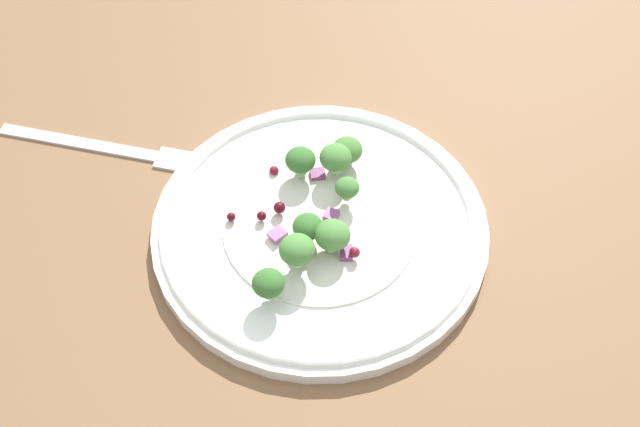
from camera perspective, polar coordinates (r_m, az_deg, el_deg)
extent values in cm
cube|color=brown|center=(71.71, -1.90, -2.39)|extent=(180.00, 180.00, 2.00)
cylinder|color=white|center=(70.91, 0.00, -1.05)|extent=(27.61, 27.61, 1.20)
torus|color=white|center=(70.43, 0.00, -0.75)|extent=(26.40, 26.40, 1.00)
cylinder|color=white|center=(70.35, 0.00, -0.70)|extent=(16.01, 16.01, 0.20)
cylinder|color=#8EB77A|center=(70.97, 1.79, 1.26)|extent=(0.76, 0.76, 0.76)
ellipsoid|color=#477A38|center=(70.27, 1.81, 1.73)|extent=(2.03, 2.03, 1.52)
cylinder|color=#9EC684|center=(66.86, -1.51, -3.03)|extent=(1.05, 1.05, 1.05)
ellipsoid|color=#4C843D|center=(65.84, -1.53, -2.40)|extent=(2.80, 2.80, 2.10)
cylinder|color=#ADD18E|center=(74.10, 1.80, 3.62)|extent=(0.98, 0.98, 0.98)
ellipsoid|color=#477A38|center=(73.23, 1.82, 4.23)|extent=(2.62, 2.62, 1.96)
cylinder|color=#8EB77A|center=(65.53, -3.39, -5.16)|extent=(0.93, 0.93, 0.93)
ellipsoid|color=#386B2D|center=(64.60, -3.44, -4.62)|extent=(2.49, 2.49, 1.87)
cylinder|color=#9EC684|center=(73.03, -1.29, 2.97)|extent=(0.97, 0.97, 0.97)
ellipsoid|color=#386B2D|center=(72.17, -1.30, 3.57)|extent=(2.57, 2.57, 1.93)
cylinder|color=#9EC684|center=(72.89, 1.02, 3.10)|extent=(1.01, 1.01, 1.01)
ellipsoid|color=#4C843D|center=(71.98, 1.03, 3.74)|extent=(2.70, 2.70, 2.03)
cylinder|color=#8EB77A|center=(68.89, -0.78, -1.37)|extent=(0.91, 0.91, 0.91)
ellipsoid|color=#386B2D|center=(68.02, -0.79, -0.82)|extent=(2.43, 2.43, 1.82)
cylinder|color=#ADD18E|center=(68.46, 0.97, -1.83)|extent=(1.06, 1.06, 1.06)
ellipsoid|color=#4C843D|center=(67.44, 0.99, -1.19)|extent=(2.83, 2.83, 2.12)
sphere|color=#4C0A14|center=(70.02, -3.99, -0.31)|extent=(0.79, 0.79, 0.79)
sphere|color=maroon|center=(67.99, -0.79, -2.48)|extent=(0.99, 0.99, 0.99)
sphere|color=maroon|center=(67.44, 2.16, -2.83)|extent=(0.86, 0.86, 0.86)
sphere|color=#4C0A14|center=(70.47, -5.90, -0.22)|extent=(0.71, 0.71, 0.71)
sphere|color=maroon|center=(73.71, -3.06, 2.86)|extent=(0.81, 0.81, 0.81)
sphere|color=#4C0A14|center=(70.45, -2.70, 0.40)|extent=(0.98, 0.98, 0.98)
cube|color=#A35B93|center=(69.18, -2.85, -1.37)|extent=(1.63, 1.53, 0.43)
cube|color=#843D75|center=(68.08, 1.68, -2.74)|extent=(1.65, 1.48, 0.47)
cube|color=#843D75|center=(73.33, -0.15, 2.64)|extent=(1.64, 1.67, 0.39)
cube|color=#843D75|center=(74.28, 1.21, 3.58)|extent=(1.04, 1.01, 0.35)
cube|color=#934C84|center=(70.43, 0.75, -0.10)|extent=(1.15, 1.08, 0.42)
cube|color=silver|center=(80.70, -15.71, 4.59)|extent=(4.66, 14.87, 0.50)
cube|color=silver|center=(77.32, -9.49, 3.54)|extent=(3.17, 4.06, 0.50)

